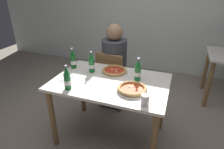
# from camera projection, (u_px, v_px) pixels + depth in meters

# --- Properties ---
(ground_plane) EXTENTS (8.00, 8.00, 0.00)m
(ground_plane) POSITION_uv_depth(u_px,v_px,m) (111.00, 135.00, 2.35)
(ground_plane) COLOR gray
(back_wall_tiled) EXTENTS (7.00, 0.10, 2.60)m
(back_wall_tiled) POSITION_uv_depth(u_px,v_px,m) (151.00, 5.00, 3.65)
(back_wall_tiled) COLOR silver
(back_wall_tiled) RESTS_ON ground_plane
(dining_table_main) EXTENTS (1.20, 0.80, 0.75)m
(dining_table_main) POSITION_uv_depth(u_px,v_px,m) (110.00, 90.00, 2.07)
(dining_table_main) COLOR silver
(dining_table_main) RESTS_ON ground_plane
(chair_behind_table) EXTENTS (0.44, 0.44, 0.85)m
(chair_behind_table) POSITION_uv_depth(u_px,v_px,m) (113.00, 77.00, 2.72)
(chair_behind_table) COLOR olive
(chair_behind_table) RESTS_ON ground_plane
(diner_seated) EXTENTS (0.34, 0.34, 1.21)m
(diner_seated) POSITION_uv_depth(u_px,v_px,m) (114.00, 69.00, 2.71)
(diner_seated) COLOR #2D3342
(diner_seated) RESTS_ON ground_plane
(pizza_margherita_near) EXTENTS (0.31, 0.31, 0.04)m
(pizza_margherita_near) POSITION_uv_depth(u_px,v_px,m) (132.00, 89.00, 1.82)
(pizza_margherita_near) COLOR white
(pizza_margherita_near) RESTS_ON dining_table_main
(pizza_marinara_far) EXTENTS (0.31, 0.31, 0.04)m
(pizza_marinara_far) POSITION_uv_depth(u_px,v_px,m) (114.00, 71.00, 2.19)
(pizza_marinara_far) COLOR white
(pizza_marinara_far) RESTS_ON dining_table_main
(beer_bottle_left) EXTENTS (0.07, 0.07, 0.25)m
(beer_bottle_left) POSITION_uv_depth(u_px,v_px,m) (67.00, 79.00, 1.82)
(beer_bottle_left) COLOR #196B2D
(beer_bottle_left) RESTS_ON dining_table_main
(beer_bottle_center) EXTENTS (0.07, 0.07, 0.25)m
(beer_bottle_center) POSITION_uv_depth(u_px,v_px,m) (138.00, 71.00, 1.99)
(beer_bottle_center) COLOR #196B2D
(beer_bottle_center) RESTS_ON dining_table_main
(beer_bottle_right) EXTENTS (0.07, 0.07, 0.25)m
(beer_bottle_right) POSITION_uv_depth(u_px,v_px,m) (92.00, 63.00, 2.18)
(beer_bottle_right) COLOR #196B2D
(beer_bottle_right) RESTS_ON dining_table_main
(beer_bottle_extra) EXTENTS (0.07, 0.07, 0.25)m
(beer_bottle_extra) POSITION_uv_depth(u_px,v_px,m) (73.00, 60.00, 2.28)
(beer_bottle_extra) COLOR #14591E
(beer_bottle_extra) RESTS_ON dining_table_main
(napkin_with_cutlery) EXTENTS (0.21, 0.21, 0.01)m
(napkin_with_cutlery) POSITION_uv_depth(u_px,v_px,m) (69.00, 78.00, 2.06)
(napkin_with_cutlery) COLOR white
(napkin_with_cutlery) RESTS_ON dining_table_main
(paper_cup) EXTENTS (0.07, 0.07, 0.09)m
(paper_cup) POSITION_uv_depth(u_px,v_px,m) (145.00, 100.00, 1.61)
(paper_cup) COLOR white
(paper_cup) RESTS_ON dining_table_main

